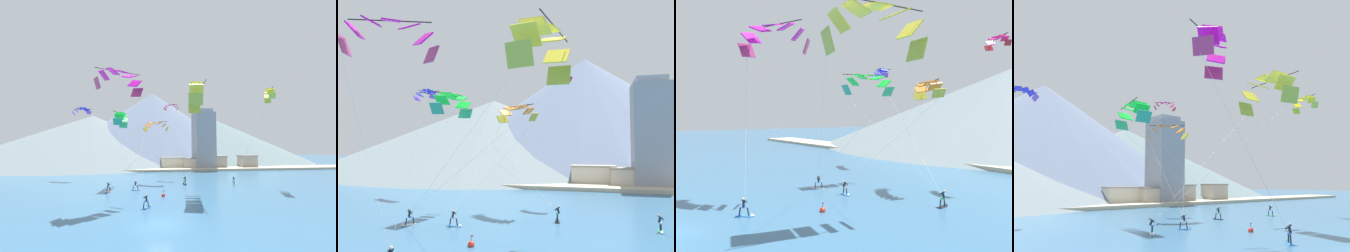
# 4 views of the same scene
# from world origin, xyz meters

# --- Properties ---
(kitesurfer_near_lead) EXTENTS (1.51, 1.52, 1.78)m
(kitesurfer_near_lead) POSITION_xyz_m (-0.76, 6.17, 0.53)
(kitesurfer_near_lead) COLOR #337FDB
(kitesurfer_near_lead) RESTS_ON ground
(kitesurfer_near_trail) EXTENTS (1.24, 1.70, 1.65)m
(kitesurfer_near_trail) POSITION_xyz_m (-6.75, 17.25, 0.46)
(kitesurfer_near_trail) COLOR white
(kitesurfer_near_trail) RESTS_ON ground
(kitesurfer_far_left) EXTENTS (0.68, 1.78, 1.81)m
(kitesurfer_far_left) POSITION_xyz_m (7.75, 22.93, 0.56)
(kitesurfer_far_left) COLOR black
(kitesurfer_far_left) RESTS_ON ground
(kitesurfer_far_right) EXTENTS (1.78, 0.72, 1.74)m
(kitesurfer_far_right) POSITION_xyz_m (-1.89, 18.08, 0.52)
(kitesurfer_far_right) COLOR #337FDB
(kitesurfer_far_right) RESTS_ON ground
(parafoil_kite_near_lead) EXTENTS (7.14, 7.75, 17.46)m
(parafoil_kite_near_lead) POSITION_xyz_m (-4.61, 10.71, 17.35)
(parafoil_kite_near_lead) COLOR #AA2D69
(parafoil_kite_near_trail) EXTENTS (16.19, 9.03, 16.65)m
(parafoil_kite_near_trail) POSITION_xyz_m (7.71, 13.90, 16.28)
(parafoil_kite_near_trail) COLOR #97AE39
(parafoil_kite_far_left) EXTENTS (14.14, 7.53, 13.10)m
(parafoil_kite_far_left) POSITION_xyz_m (-5.04, 24.24, 13.36)
(parafoil_kite_far_left) COLOR #279672
(parafoil_kite_far_right) EXTENTS (7.20, 10.90, 11.86)m
(parafoil_kite_far_right) POSITION_xyz_m (2.28, 27.09, 12.26)
(parafoil_kite_far_right) COLOR gold
(parafoil_kite_distant_high_outer) EXTENTS (5.01, 3.02, 1.78)m
(parafoil_kite_distant_high_outer) POSITION_xyz_m (-15.57, 36.21, 16.76)
(parafoil_kite_distant_high_outer) COLOR #7245C7
(parafoil_kite_distant_low_drift) EXTENTS (3.78, 2.32, 1.56)m
(parafoil_kite_distant_low_drift) POSITION_xyz_m (6.91, 34.20, 18.01)
(parafoil_kite_distant_low_drift) COLOR maroon
(race_marker_buoy) EXTENTS (0.56, 0.56, 1.02)m
(race_marker_buoy) POSITION_xyz_m (2.04, 12.45, 0.16)
(race_marker_buoy) COLOR red
(race_marker_buoy) RESTS_ON ground
(shoreline_strip) EXTENTS (180.00, 10.00, 0.70)m
(shoreline_strip) POSITION_xyz_m (0.00, 51.91, 0.35)
(shoreline_strip) COLOR #BCAD8E
(shoreline_strip) RESTS_ON ground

